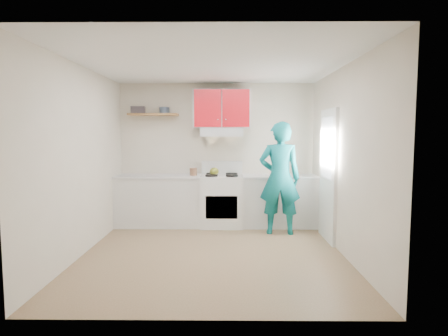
{
  "coord_description": "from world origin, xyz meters",
  "views": [
    {
      "loc": [
        0.21,
        -5.11,
        1.67
      ],
      "look_at": [
        0.15,
        0.55,
        1.15
      ],
      "focal_mm": 29.99,
      "sensor_mm": 36.0,
      "label": 1
    }
  ],
  "objects_px": {
    "tin": "(164,110)",
    "kettle": "(214,171)",
    "person": "(280,178)",
    "stove": "(222,201)",
    "crock": "(193,172)"
  },
  "relations": [
    {
      "from": "kettle",
      "to": "crock",
      "type": "relative_size",
      "value": 1.04
    },
    {
      "from": "stove",
      "to": "tin",
      "type": "bearing_deg",
      "value": 170.23
    },
    {
      "from": "stove",
      "to": "kettle",
      "type": "bearing_deg",
      "value": 169.09
    },
    {
      "from": "kettle",
      "to": "person",
      "type": "distance_m",
      "value": 1.24
    },
    {
      "from": "stove",
      "to": "person",
      "type": "xyz_separation_m",
      "value": [
        0.97,
        -0.52,
        0.47
      ]
    },
    {
      "from": "stove",
      "to": "tin",
      "type": "xyz_separation_m",
      "value": [
        -1.05,
        0.18,
        1.63
      ]
    },
    {
      "from": "stove",
      "to": "person",
      "type": "height_order",
      "value": "person"
    },
    {
      "from": "tin",
      "to": "kettle",
      "type": "height_order",
      "value": "tin"
    },
    {
      "from": "tin",
      "to": "kettle",
      "type": "bearing_deg",
      "value": -9.6
    },
    {
      "from": "person",
      "to": "tin",
      "type": "bearing_deg",
      "value": -15.22
    },
    {
      "from": "tin",
      "to": "person",
      "type": "relative_size",
      "value": 0.1
    },
    {
      "from": "crock",
      "to": "kettle",
      "type": "bearing_deg",
      "value": 7.35
    },
    {
      "from": "kettle",
      "to": "tin",
      "type": "bearing_deg",
      "value": -178.81
    },
    {
      "from": "tin",
      "to": "stove",
      "type": "bearing_deg",
      "value": -9.77
    },
    {
      "from": "tin",
      "to": "crock",
      "type": "bearing_deg",
      "value": -20.58
    }
  ]
}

